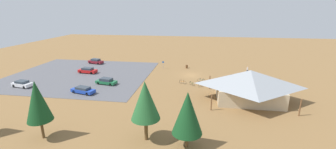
{
  "coord_description": "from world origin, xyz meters",
  "views": [
    {
      "loc": [
        -2.3,
        53.61,
        16.03
      ],
      "look_at": [
        5.18,
        4.18,
        1.2
      ],
      "focal_mm": 24.03,
      "sensor_mm": 36.0,
      "label": 1
    }
  ],
  "objects_px": {
    "bicycle_white_yard_center": "(263,83)",
    "car_green_by_curb": "(106,81)",
    "car_maroon_inner_stall": "(96,61)",
    "pine_far_west": "(187,113)",
    "car_red_end_stall": "(88,70)",
    "bicycle_black_lone_west": "(201,85)",
    "bicycle_green_yard_right": "(192,84)",
    "car_white_front_row": "(22,84)",
    "visitor_crossing_yard": "(247,70)",
    "pine_midwest": "(145,101)",
    "car_blue_second_row": "(83,90)",
    "bicycle_teal_back_row": "(201,80)",
    "pine_far_east": "(37,101)",
    "trash_bin": "(187,67)",
    "bicycle_orange_near_porch": "(183,82)",
    "bicycle_yellow_yard_left": "(251,82)",
    "bike_pavilion": "(249,84)",
    "lot_sign": "(163,64)",
    "bicycle_red_by_bin": "(233,76)"
  },
  "relations": [
    {
      "from": "pine_far_west",
      "to": "bicycle_yellow_yard_left",
      "type": "distance_m",
      "value": 29.06
    },
    {
      "from": "trash_bin",
      "to": "car_white_front_row",
      "type": "bearing_deg",
      "value": 32.12
    },
    {
      "from": "pine_midwest",
      "to": "lot_sign",
      "type": "bearing_deg",
      "value": -83.76
    },
    {
      "from": "car_red_end_stall",
      "to": "bicycle_orange_near_porch",
      "type": "bearing_deg",
      "value": 169.36
    },
    {
      "from": "bicycle_yellow_yard_left",
      "to": "pine_far_west",
      "type": "bearing_deg",
      "value": 64.34
    },
    {
      "from": "bicycle_white_yard_center",
      "to": "car_white_front_row",
      "type": "relative_size",
      "value": 0.39
    },
    {
      "from": "car_maroon_inner_stall",
      "to": "car_blue_second_row",
      "type": "xyz_separation_m",
      "value": [
        -8.6,
        23.26,
        -0.08
      ]
    },
    {
      "from": "car_green_by_curb",
      "to": "bicycle_orange_near_porch",
      "type": "bearing_deg",
      "value": -169.9
    },
    {
      "from": "pine_midwest",
      "to": "car_green_by_curb",
      "type": "xyz_separation_m",
      "value": [
        13.79,
        -19.58,
        -4.59
      ]
    },
    {
      "from": "bicycle_yellow_yard_left",
      "to": "bike_pavilion",
      "type": "bearing_deg",
      "value": 75.89
    },
    {
      "from": "bike_pavilion",
      "to": "car_white_front_row",
      "type": "height_order",
      "value": "bike_pavilion"
    },
    {
      "from": "bicycle_black_lone_west",
      "to": "bicycle_green_yard_right",
      "type": "distance_m",
      "value": 2.03
    },
    {
      "from": "pine_midwest",
      "to": "bicycle_teal_back_row",
      "type": "bearing_deg",
      "value": -105.2
    },
    {
      "from": "lot_sign",
      "to": "bicycle_yellow_yard_left",
      "type": "xyz_separation_m",
      "value": [
        -21.36,
        9.12,
        -1.06
      ]
    },
    {
      "from": "lot_sign",
      "to": "car_white_front_row",
      "type": "xyz_separation_m",
      "value": [
        26.82,
        18.96,
        -0.67
      ]
    },
    {
      "from": "trash_bin",
      "to": "bicycle_white_yard_center",
      "type": "relative_size",
      "value": 0.51
    },
    {
      "from": "pine_far_west",
      "to": "car_maroon_inner_stall",
      "type": "xyz_separation_m",
      "value": [
        29.81,
        -37.89,
        -3.69
      ]
    },
    {
      "from": "bicycle_orange_near_porch",
      "to": "car_blue_second_row",
      "type": "distance_m",
      "value": 20.64
    },
    {
      "from": "pine_far_west",
      "to": "visitor_crossing_yard",
      "type": "height_order",
      "value": "pine_far_west"
    },
    {
      "from": "bicycle_teal_back_row",
      "to": "bicycle_orange_near_porch",
      "type": "bearing_deg",
      "value": 26.13
    },
    {
      "from": "bicycle_red_by_bin",
      "to": "trash_bin",
      "type": "bearing_deg",
      "value": -31.46
    },
    {
      "from": "bicycle_yellow_yard_left",
      "to": "car_red_end_stall",
      "type": "height_order",
      "value": "car_red_end_stall"
    },
    {
      "from": "visitor_crossing_yard",
      "to": "car_green_by_curb",
      "type": "bearing_deg",
      "value": 23.32
    },
    {
      "from": "bicycle_white_yard_center",
      "to": "visitor_crossing_yard",
      "type": "height_order",
      "value": "visitor_crossing_yard"
    },
    {
      "from": "pine_far_west",
      "to": "bicycle_yellow_yard_left",
      "type": "relative_size",
      "value": 4.17
    },
    {
      "from": "bicycle_orange_near_porch",
      "to": "car_red_end_stall",
      "type": "distance_m",
      "value": 25.16
    },
    {
      "from": "bicycle_white_yard_center",
      "to": "car_green_by_curb",
      "type": "bearing_deg",
      "value": 8.12
    },
    {
      "from": "pine_far_west",
      "to": "bicycle_green_yard_right",
      "type": "height_order",
      "value": "pine_far_west"
    },
    {
      "from": "car_maroon_inner_stall",
      "to": "car_green_by_curb",
      "type": "bearing_deg",
      "value": 121.92
    },
    {
      "from": "car_white_front_row",
      "to": "car_green_by_curb",
      "type": "distance_m",
      "value": 17.32
    },
    {
      "from": "bicycle_black_lone_west",
      "to": "bicycle_white_yard_center",
      "type": "bearing_deg",
      "value": -166.79
    },
    {
      "from": "bike_pavilion",
      "to": "pine_midwest",
      "type": "relative_size",
      "value": 1.77
    },
    {
      "from": "trash_bin",
      "to": "car_white_front_row",
      "type": "relative_size",
      "value": 0.2
    },
    {
      "from": "pine_midwest",
      "to": "car_blue_second_row",
      "type": "xyz_separation_m",
      "value": [
        16.05,
        -13.76,
        -4.62
      ]
    },
    {
      "from": "bicycle_green_yard_right",
      "to": "car_white_front_row",
      "type": "distance_m",
      "value": 35.82
    },
    {
      "from": "trash_bin",
      "to": "car_blue_second_row",
      "type": "height_order",
      "value": "car_blue_second_row"
    },
    {
      "from": "bicycle_red_by_bin",
      "to": "car_red_end_stall",
      "type": "relative_size",
      "value": 0.31
    },
    {
      "from": "bicycle_black_lone_west",
      "to": "pine_far_east",
      "type": "bearing_deg",
      "value": 49.23
    },
    {
      "from": "bicycle_teal_back_row",
      "to": "trash_bin",
      "type": "bearing_deg",
      "value": -70.54
    },
    {
      "from": "bicycle_green_yard_right",
      "to": "car_green_by_curb",
      "type": "bearing_deg",
      "value": 6.63
    },
    {
      "from": "pine_far_west",
      "to": "car_red_end_stall",
      "type": "height_order",
      "value": "pine_far_west"
    },
    {
      "from": "trash_bin",
      "to": "bicycle_teal_back_row",
      "type": "distance_m",
      "value": 12.25
    },
    {
      "from": "car_maroon_inner_stall",
      "to": "pine_far_east",
      "type": "bearing_deg",
      "value": 106.58
    },
    {
      "from": "lot_sign",
      "to": "pine_far_east",
      "type": "xyz_separation_m",
      "value": [
        9.39,
        35.85,
        3.68
      ]
    },
    {
      "from": "bicycle_white_yard_center",
      "to": "bicycle_orange_near_porch",
      "type": "xyz_separation_m",
      "value": [
        17.22,
        1.87,
        0.01
      ]
    },
    {
      "from": "bicycle_green_yard_right",
      "to": "visitor_crossing_yard",
      "type": "bearing_deg",
      "value": -139.35
    },
    {
      "from": "pine_midwest",
      "to": "car_white_front_row",
      "type": "distance_m",
      "value": 34.44
    },
    {
      "from": "trash_bin",
      "to": "car_maroon_inner_stall",
      "type": "bearing_deg",
      "value": -2.1
    },
    {
      "from": "pine_far_east",
      "to": "car_white_front_row",
      "type": "relative_size",
      "value": 1.73
    },
    {
      "from": "bicycle_orange_near_porch",
      "to": "car_red_end_stall",
      "type": "height_order",
      "value": "car_red_end_stall"
    }
  ]
}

